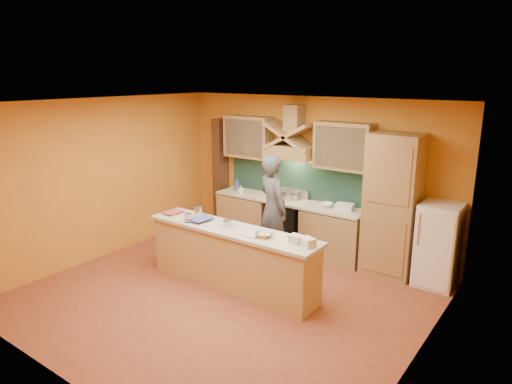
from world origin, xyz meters
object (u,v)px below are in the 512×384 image
Objects in this scene: kitchen_scale at (228,224)px; mixing_bowl at (264,235)px; stove at (288,224)px; person at (273,209)px; fridge at (438,245)px.

kitchen_scale reaches higher than mixing_bowl.
kitchen_scale is (0.12, -1.90, 0.54)m from stove.
mixing_bowl is at bearing 143.92° from person.
fridge reaches higher than kitchen_scale.
stove is at bearing -54.81° from person.
fridge is (2.70, 0.00, 0.20)m from stove.
fridge is 11.36× the size of kitchen_scale.
fridge is at bearing 0.00° from stove.
fridge is 0.69× the size of person.
fridge reaches higher than stove.
kitchen_scale is (-2.58, -1.90, 0.34)m from fridge.
stove is 0.48× the size of person.
kitchen_scale is at bearing -143.60° from fridge.
fridge is at bearing 22.43° from kitchen_scale.
mixing_bowl is (0.68, -1.22, 0.03)m from person.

